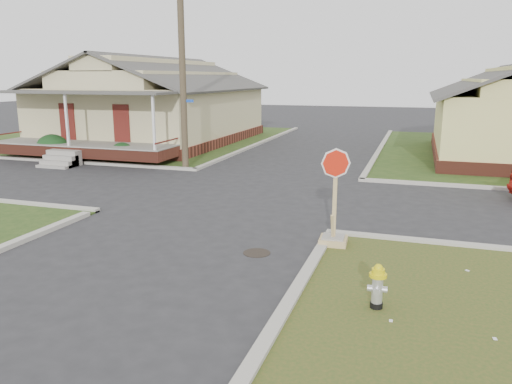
% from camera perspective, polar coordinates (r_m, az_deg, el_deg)
% --- Properties ---
extents(ground, '(120.00, 120.00, 0.00)m').
position_cam_1_polar(ground, '(12.98, -8.53, -5.16)').
color(ground, '#272729').
rests_on(ground, ground).
extents(verge_far_left, '(19.00, 19.00, 0.05)m').
position_cam_1_polar(verge_far_left, '(34.68, -14.60, 6.01)').
color(verge_far_left, '#243E16').
rests_on(verge_far_left, ground).
extents(curbs, '(80.00, 40.00, 0.12)m').
position_cam_1_polar(curbs, '(17.42, -1.21, -0.31)').
color(curbs, '#ABA79B').
rests_on(curbs, ground).
extents(manhole, '(0.64, 0.64, 0.01)m').
position_cam_1_polar(manhole, '(11.74, 0.09, -6.96)').
color(manhole, black).
rests_on(manhole, ground).
extents(corner_house, '(10.10, 15.50, 5.30)m').
position_cam_1_polar(corner_house, '(31.82, -11.49, 9.65)').
color(corner_house, brown).
rests_on(corner_house, ground).
extents(utility_pole, '(1.80, 0.28, 9.00)m').
position_cam_1_polar(utility_pole, '(22.19, -8.43, 14.56)').
color(utility_pole, '#3C3222').
rests_on(utility_pole, ground).
extents(fire_hydrant, '(0.30, 0.30, 0.82)m').
position_cam_1_polar(fire_hydrant, '(9.09, 13.72, -10.16)').
color(fire_hydrant, black).
rests_on(fire_hydrant, ground).
extents(stop_sign, '(0.67, 0.65, 2.35)m').
position_cam_1_polar(stop_sign, '(12.19, 8.88, -3.63)').
color(stop_sign, tan).
rests_on(stop_sign, ground).
extents(hedge_left, '(1.54, 1.26, 1.17)m').
position_cam_1_polar(hedge_left, '(26.67, -22.22, 4.79)').
color(hedge_left, '#143817').
rests_on(hedge_left, verge_far_left).
extents(hedge_right, '(1.29, 1.06, 0.98)m').
position_cam_1_polar(hedge_right, '(24.60, -15.03, 4.47)').
color(hedge_right, '#143817').
rests_on(hedge_right, verge_far_left).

